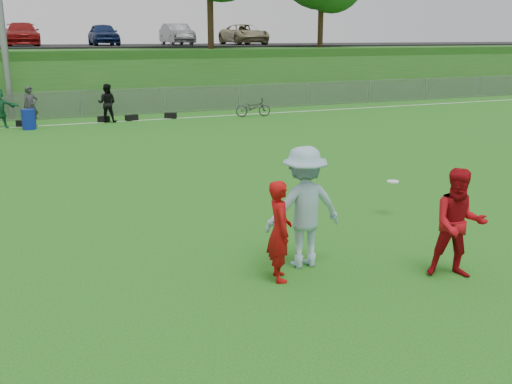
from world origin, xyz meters
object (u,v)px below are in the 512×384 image
player_blue (304,207)px  player_red_left (280,231)px  player_red_center (459,224)px  recycling_bin (29,119)px  bicycle (253,107)px  frisbee (393,182)px

player_blue → player_red_left: bearing=33.2°
player_red_left → player_blue: bearing=-46.6°
player_red_left → player_red_center: player_red_center is taller
player_blue → player_red_center: bearing=148.6°
recycling_bin → bicycle: size_ratio=0.49×
player_red_center → bicycle: size_ratio=1.06×
player_red_center → player_blue: size_ratio=0.87×
player_red_center → recycling_bin: (-5.86, 18.56, -0.47)m
player_red_center → bicycle: (4.13, 18.56, -0.45)m
player_blue → recycling_bin: size_ratio=2.47×
player_red_left → player_blue: (0.61, 0.36, 0.21)m
player_red_center → frisbee: player_red_center is taller
frisbee → bicycle: 15.76m
player_red_center → frisbee: (1.01, 3.11, -0.15)m
frisbee → recycling_bin: size_ratio=0.31×
player_red_left → player_blue: size_ratio=0.79×
player_red_left → bicycle: player_red_left is taller
bicycle → recycling_bin: bearing=100.3°
player_red_left → frisbee: player_red_left is taller
player_blue → frisbee: size_ratio=7.93×
recycling_bin → bicycle: bearing=0.0°
player_blue → recycling_bin: bearing=-75.3°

